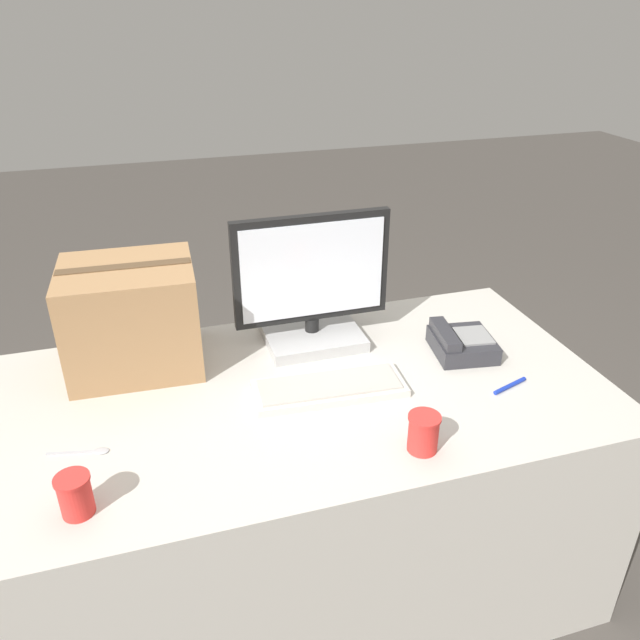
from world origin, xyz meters
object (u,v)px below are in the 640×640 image
at_px(pen_marker, 510,386).
at_px(paper_cup_left, 75,495).
at_px(desk_phone, 461,343).
at_px(paper_cup_right, 423,433).
at_px(keyboard, 329,388).
at_px(monitor, 312,293).
at_px(spoon, 89,452).
at_px(cardboard_box, 132,317).

bearing_deg(pen_marker, paper_cup_left, 168.99).
xyz_separation_m(desk_phone, paper_cup_right, (-0.31, -0.39, 0.02)).
bearing_deg(paper_cup_left, keyboard, 23.04).
bearing_deg(desk_phone, monitor, 162.12).
relative_size(keyboard, paper_cup_left, 4.46).
height_order(paper_cup_right, spoon, paper_cup_right).
bearing_deg(pen_marker, paper_cup_right, -172.35).
distance_m(keyboard, pen_marker, 0.51).
bearing_deg(paper_cup_left, paper_cup_right, -1.66).
distance_m(desk_phone, paper_cup_left, 1.16).
relative_size(cardboard_box, pen_marker, 3.12).
xyz_separation_m(monitor, paper_cup_left, (-0.69, -0.57, -0.12)).
bearing_deg(paper_cup_left, monitor, 39.61).
bearing_deg(cardboard_box, spoon, -109.01).
xyz_separation_m(keyboard, spoon, (-0.64, -0.08, -0.01)).
height_order(spoon, cardboard_box, cardboard_box).
bearing_deg(cardboard_box, keyboard, -31.82).
bearing_deg(keyboard, desk_phone, 14.37).
bearing_deg(pen_marker, monitor, 119.12).
height_order(desk_phone, cardboard_box, cardboard_box).
height_order(keyboard, pen_marker, keyboard).
distance_m(keyboard, paper_cup_right, 0.33).
bearing_deg(paper_cup_right, desk_phone, 51.28).
relative_size(monitor, pen_marker, 3.94).
height_order(keyboard, paper_cup_right, paper_cup_right).
distance_m(paper_cup_right, cardboard_box, 0.89).
bearing_deg(desk_phone, pen_marker, -70.55).
distance_m(monitor, desk_phone, 0.48).
relative_size(desk_phone, paper_cup_right, 2.14).
xyz_separation_m(desk_phone, spoon, (-1.09, -0.16, -0.03)).
height_order(desk_phone, paper_cup_left, paper_cup_left).
bearing_deg(pen_marker, keyboard, 147.09).
distance_m(monitor, paper_cup_left, 0.90).
relative_size(paper_cup_left, paper_cup_right, 0.98).
xyz_separation_m(keyboard, paper_cup_left, (-0.65, -0.28, 0.04)).
bearing_deg(pen_marker, desk_phone, 82.67).
distance_m(paper_cup_left, spoon, 0.21).
height_order(keyboard, cardboard_box, cardboard_box).
bearing_deg(cardboard_box, paper_cup_right, -43.50).
relative_size(keyboard, pen_marker, 3.51).
distance_m(paper_cup_left, pen_marker, 1.16).
relative_size(desk_phone, paper_cup_left, 2.19).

